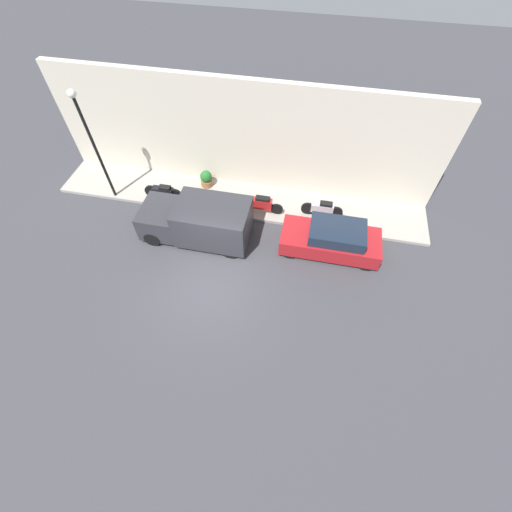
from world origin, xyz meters
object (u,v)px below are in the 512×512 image
parked_car (332,239)px  motorcycle_black (163,192)px  delivery_van (197,221)px  potted_plant (206,179)px  scooter_silver (322,208)px  streetlamp (89,134)px  motorcycle_red (259,204)px

parked_car → motorcycle_black: parked_car is taller
delivery_van → motorcycle_black: size_ratio=2.49×
parked_car → potted_plant: size_ratio=4.92×
parked_car → scooter_silver: parked_car is taller
streetlamp → motorcycle_black: bearing=-84.9°
delivery_van → motorcycle_black: (1.72, 2.20, -0.35)m
motorcycle_red → scooter_silver: 2.75m
scooter_silver → parked_car: bearing=-164.0°
streetlamp → motorcycle_red: bearing=-87.3°
potted_plant → motorcycle_red: bearing=-113.3°
delivery_van → streetlamp: streetlamp is taller
motorcycle_black → streetlamp: 3.66m
motorcycle_red → streetlamp: size_ratio=0.43×
motorcycle_black → streetlamp: streetlamp is taller
parked_car → streetlamp: size_ratio=0.79×
motorcycle_red → scooter_silver: bearing=-84.4°
scooter_silver → motorcycle_black: size_ratio=1.01×
motorcycle_black → streetlamp: size_ratio=0.36×
delivery_van → scooter_silver: (2.10, -4.97, -0.35)m
streetlamp → potted_plant: (1.52, -4.02, -2.80)m
motorcycle_red → potted_plant: (1.20, 2.80, -0.05)m
parked_car → motorcycle_red: bearing=65.2°
potted_plant → delivery_van: bearing=-169.3°
motorcycle_red → parked_car: bearing=-114.8°
motorcycle_red → scooter_silver: size_ratio=1.17×
streetlamp → potted_plant: bearing=-69.3°
parked_car → potted_plant: bearing=65.9°
scooter_silver → potted_plant: potted_plant is taller
delivery_van → potted_plant: size_ratio=5.60×
motorcycle_black → scooter_silver: bearing=-87.0°
parked_car → motorcycle_red: size_ratio=1.86×
potted_plant → motorcycle_black: bearing=128.7°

